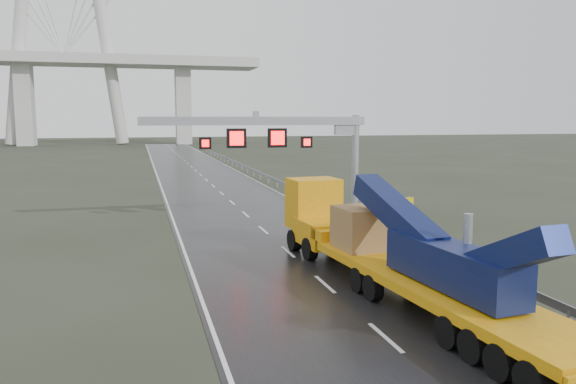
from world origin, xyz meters
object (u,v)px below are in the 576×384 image
object	(u,v)px
exit_sign_pair	(401,210)
heavy_haul_truck	(377,242)
striped_barrier	(365,223)
sign_gantry	(288,139)

from	to	relation	value
exit_sign_pair	heavy_haul_truck	bearing A→B (deg)	-113.04
exit_sign_pair	striped_barrier	size ratio (longest dim) A/B	2.35
sign_gantry	striped_barrier	distance (m)	7.54
heavy_haul_truck	sign_gantry	bearing A→B (deg)	85.25
exit_sign_pair	sign_gantry	bearing A→B (deg)	136.50
sign_gantry	heavy_haul_truck	bearing A→B (deg)	-89.62
sign_gantry	heavy_haul_truck	distance (m)	14.82
sign_gantry	exit_sign_pair	world-z (taller)	sign_gantry
sign_gantry	striped_barrier	xyz separation A→B (m)	(3.90, -3.99, -5.08)
sign_gantry	striped_barrier	bearing A→B (deg)	-45.71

